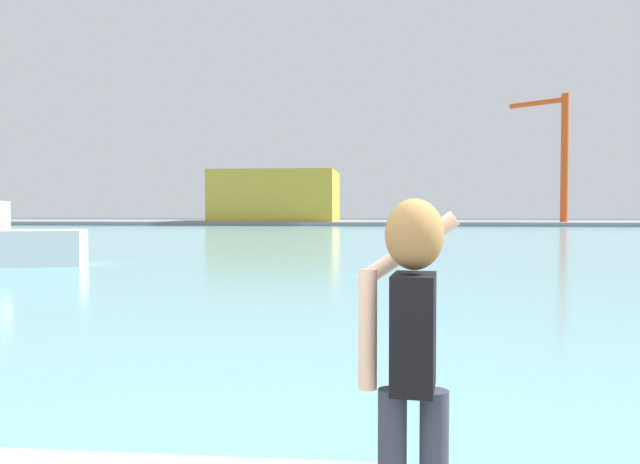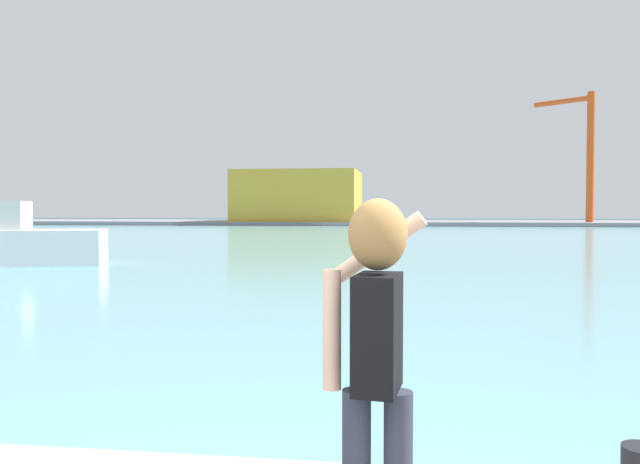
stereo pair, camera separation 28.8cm
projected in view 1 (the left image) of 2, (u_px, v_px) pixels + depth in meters
ground_plane at (383, 236)px, 52.02m from camera, size 220.00×220.00×0.00m
harbor_water at (383, 235)px, 54.00m from camera, size 140.00×100.00×0.02m
far_shore_dock at (384, 223)px, 93.76m from camera, size 140.00×20.00×0.54m
person_photographer at (412, 339)px, 3.06m from camera, size 0.53×0.56×1.74m
warehouse_left at (277, 196)px, 93.20m from camera, size 17.44×13.85×7.24m
port_crane at (559, 147)px, 86.57m from camera, size 6.93×5.95×17.27m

